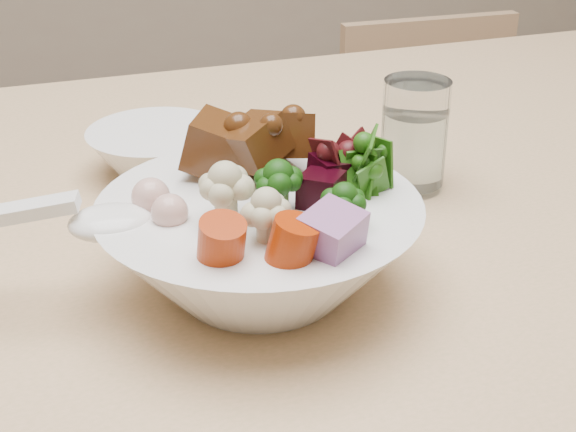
{
  "coord_description": "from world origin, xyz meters",
  "views": [
    {
      "loc": [
        -0.16,
        -0.79,
        1.19
      ],
      "look_at": [
        -0.04,
        -0.25,
        0.9
      ],
      "focal_mm": 50.0,
      "sensor_mm": 36.0,
      "label": 1
    }
  ],
  "objects": [
    {
      "name": "side_bowl",
      "position": [
        -0.12,
        -0.0,
        0.86
      ],
      "size": [
        0.14,
        0.14,
        0.05
      ],
      "primitive_type": null,
      "color": "white",
      "rests_on": "dining_table"
    },
    {
      "name": "dining_table",
      "position": [
        0.27,
        -0.12,
        0.75
      ],
      "size": [
        1.89,
        1.19,
        0.84
      ],
      "rotation": [
        0.0,
        0.0,
        0.11
      ],
      "color": "#DDAD82",
      "rests_on": "ground"
    },
    {
      "name": "water_glass",
      "position": [
        0.13,
        -0.1,
        0.89
      ],
      "size": [
        0.07,
        0.07,
        0.11
      ],
      "color": "silver",
      "rests_on": "dining_table"
    },
    {
      "name": "food_bowl",
      "position": [
        -0.06,
        -0.24,
        0.88
      ],
      "size": [
        0.25,
        0.25,
        0.14
      ],
      "color": "white",
      "rests_on": "dining_table"
    },
    {
      "name": "soup_spoon",
      "position": [
        -0.19,
        -0.24,
        0.91
      ],
      "size": [
        0.18,
        0.06,
        0.03
      ],
      "rotation": [
        0.0,
        0.0,
        -0.14
      ],
      "color": "white",
      "rests_on": "food_bowl"
    },
    {
      "name": "chair_far",
      "position": [
        0.48,
        0.58,
        0.45
      ],
      "size": [
        0.4,
        0.4,
        0.81
      ],
      "rotation": [
        0.0,
        0.0,
        0.07
      ],
      "color": "tan",
      "rests_on": "ground"
    }
  ]
}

